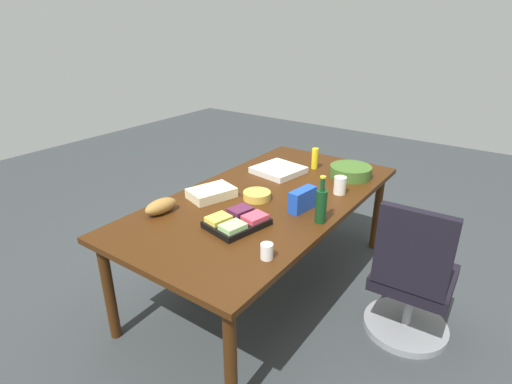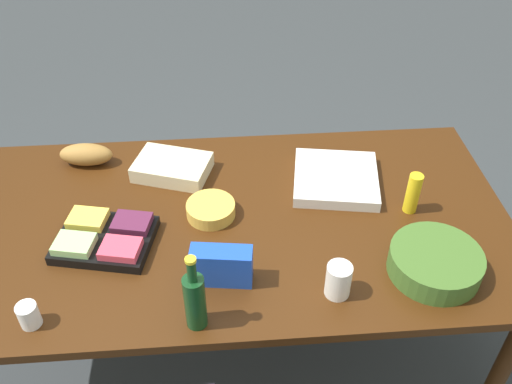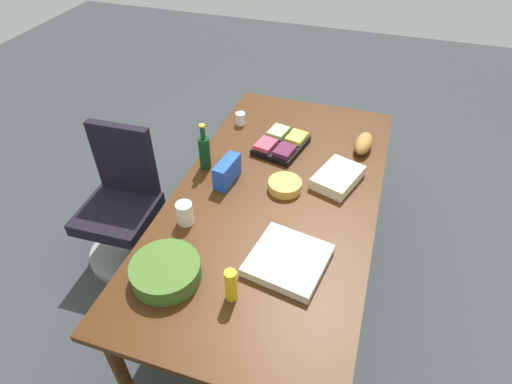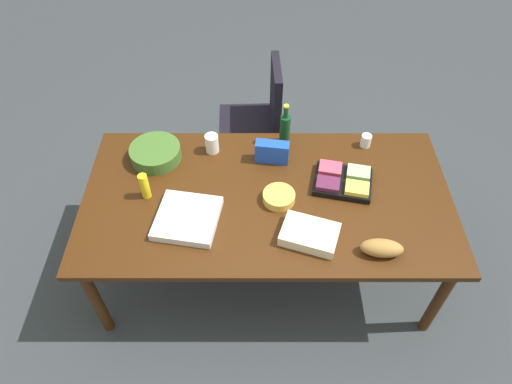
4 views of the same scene
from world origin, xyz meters
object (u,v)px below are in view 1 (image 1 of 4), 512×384
Objects in this scene: conference_table at (266,205)px; paper_cup at (267,251)px; wine_bottle at (321,205)px; mayo_jar at (340,185)px; sheet_cake at (212,193)px; fruit_platter at (237,221)px; chip_bag_blue at (302,200)px; chip_bowl at (257,195)px; office_chair at (411,288)px; pizza_box at (278,170)px; mustard_bottle at (315,159)px; salad_bowl at (351,172)px; bread_loaf at (161,206)px.

paper_cup reaches higher than conference_table.
mayo_jar is (0.49, 0.09, -0.05)m from wine_bottle.
sheet_cake is at bearing 126.36° from conference_table.
fruit_platter is at bearing 131.53° from wine_bottle.
wine_bottle is 0.54m from fruit_platter.
chip_bowl is (-0.04, 0.35, -0.05)m from chip_bag_blue.
chip_bowl is at bearing 95.67° from chip_bag_blue.
conference_table is 11.52× the size of chip_bowl.
office_chair is at bearing -81.57° from chip_bag_blue.
conference_table is 0.52m from pizza_box.
sheet_cake is (-0.99, 0.33, -0.06)m from mustard_bottle.
salad_bowl is at bearing 10.75° from wine_bottle.
office_chair is 2.43× the size of fruit_platter.
chip_bag_blue is 0.73m from pizza_box.
wine_bottle is 2.37× the size of mayo_jar.
mayo_jar is (-0.11, -0.61, 0.04)m from pizza_box.
bread_loaf is 2.67× the size of paper_cup.
salad_bowl is at bearing 5.02° from paper_cup.
mustard_bottle is (0.82, -0.04, 0.06)m from chip_bowl.
pizza_box is (0.55, 0.16, -0.00)m from chip_bowl.
sheet_cake is (-0.24, 0.32, 0.10)m from conference_table.
paper_cup is (-1.43, -0.46, -0.05)m from mustard_bottle.
sheet_cake is at bearing 97.70° from wine_bottle.
office_chair reaches higher than mayo_jar.
sheet_cake reaches higher than conference_table.
conference_table is 2.31× the size of office_chair.
office_chair is 4.53× the size of chip_bag_blue.
mayo_jar reaches higher than pizza_box.
office_chair is at bearing -70.62° from wine_bottle.
chip_bag_blue is at bearing 167.24° from mayo_jar.
office_chair is at bearing -64.88° from bread_loaf.
bread_loaf is 1.81× the size of mayo_jar.
wine_bottle reaches higher than pizza_box.
bread_loaf is at bearing 118.43° from wine_bottle.
paper_cup reaches higher than fruit_platter.
fruit_platter is (-0.48, -0.10, 0.10)m from conference_table.
wine_bottle reaches higher than office_chair.
pizza_box is 1.13m from bread_loaf.
pizza_box is 4.00× the size of paper_cup.
mustard_bottle is 0.44× the size of fruit_platter.
paper_cup is at bearing -174.98° from salad_bowl.
chip_bowl is 0.83× the size of bread_loaf.
chip_bag_blue is 0.85m from mustard_bottle.
chip_bag_blue is (-0.04, -0.32, 0.14)m from conference_table.
pizza_box is 1.00m from fruit_platter.
chip_bag_blue is 0.36m from chip_bowl.
bread_loaf reaches higher than paper_cup.
chip_bag_blue is 1.10× the size of chip_bowl.
paper_cup is at bearing -177.18° from mayo_jar.
chip_bowl is at bearing 177.33° from mustard_bottle.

